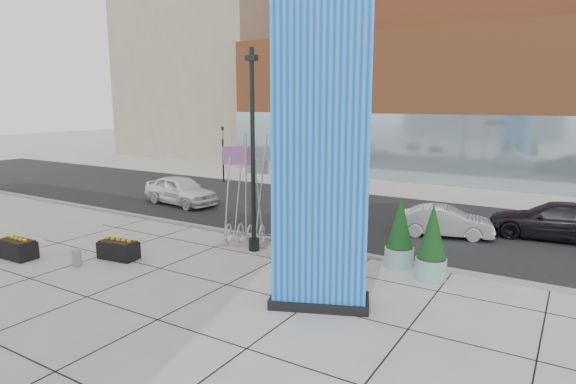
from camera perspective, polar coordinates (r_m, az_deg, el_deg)
The scene contains 20 objects.
ground at distance 17.32m, azimuth -7.83°, elevation -9.16°, with size 160.00×160.00×0.00m, color #9E9991.
street_asphalt at distance 25.52m, azimuth 6.46°, elevation -2.66°, with size 80.00×12.00×0.02m, color black.
curb_edge at distance 20.39m, azimuth -0.71°, elevation -5.84°, with size 80.00×0.30×0.12m, color gray.
tower_podium at distance 40.68m, azimuth 18.26°, elevation 9.59°, with size 34.00×10.00×11.00m, color #AA5A31.
tower_glass_front at distance 36.18m, azimuth 16.22°, elevation 4.88°, with size 34.00×0.60×5.00m, color #8CA5B2.
building_beige_left at distance 60.16m, azimuth -7.02°, elevation 21.20°, with size 18.00×20.00×34.00m, color gray.
blue_pylon at distance 13.29m, azimuth 3.97°, elevation 5.23°, with size 3.12×2.25×9.50m.
lamp_post at distance 18.71m, azimuth -4.17°, elevation 2.52°, with size 0.52×0.43×7.84m.
public_art_sculpture at distance 19.93m, azimuth -5.10°, elevation -2.82°, with size 2.27×1.67×4.64m.
concrete_bollard at distance 19.05m, azimuth -23.75°, elevation -7.15°, with size 0.32×0.32×0.63m, color gray.
overhead_street_sign at distance 17.47m, azimuth 4.00°, elevation 2.61°, with size 1.87×0.24×3.97m.
round_planter_east at distance 16.66m, azimuth 16.69°, elevation -5.89°, with size 1.04×1.04×2.59m.
round_planter_mid at distance 17.60m, azimuth 13.13°, elevation -4.86°, with size 1.03×1.03×2.57m.
round_planter_west at distance 16.46m, azimuth 6.49°, elevation -5.63°, with size 1.05×1.05×2.63m.
box_planter_north at distance 19.35m, azimuth -19.45°, elevation -6.38°, with size 1.58×0.92×0.82m.
box_planter_south at distance 21.02m, azimuth -29.43°, elevation -5.80°, with size 1.56×0.81×0.85m.
car_white_west at distance 28.35m, azimuth -12.61°, elevation 0.17°, with size 1.95×4.86×1.65m, color white.
car_silver_mid at distance 22.22m, azimuth 18.10°, elevation -3.38°, with size 1.41×4.03×1.33m, color #B6BABF.
car_dark_east at distance 23.68m, azimuth 29.12°, elevation -3.04°, with size 2.22×5.47×1.59m, color black.
traffic_signal at distance 35.69m, azimuth -7.72°, elevation 4.81°, with size 0.15×0.18×4.10m.
Camera 1 is at (10.39, -12.58, 5.82)m, focal length 30.00 mm.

